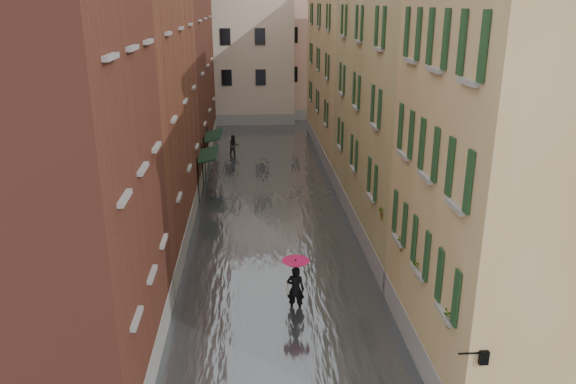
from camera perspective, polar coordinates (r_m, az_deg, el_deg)
name	(u,v)px	position (r m, az deg, el deg)	size (l,w,h in m)	color
ground	(283,332)	(20.12, -0.48, -14.00)	(120.00, 120.00, 0.00)	#5C5D5F
floodwater	(270,202)	(31.79, -1.88, -1.06)	(10.00, 60.00, 0.20)	#515659
building_left_near	(28,174)	(16.65, -24.92, 1.68)	(6.00, 8.00, 13.00)	brown
building_left_mid	(118,109)	(26.98, -16.88, 8.08)	(6.00, 14.00, 12.50)	brown
building_left_far	(164,60)	(41.51, -12.52, 12.99)	(6.00, 16.00, 14.00)	brown
building_right_near	(528,189)	(17.66, 23.20, 0.27)	(6.00, 8.00, 11.50)	#A38254
building_right_mid	(420,100)	(27.44, 13.25, 9.09)	(6.00, 14.00, 13.00)	tan
building_right_far	(359,76)	(41.97, 7.26, 11.62)	(6.00, 16.00, 11.50)	#A38254
building_end_cream	(228,50)	(55.10, -6.15, 14.13)	(12.00, 9.00, 13.00)	#BBAA95
building_end_pink	(319,53)	(57.52, 3.20, 13.90)	(10.00, 9.00, 12.00)	tan
awning_near	(208,156)	(32.68, -8.15, 3.67)	(1.09, 3.22, 2.80)	black
awning_far	(213,137)	(37.36, -7.65, 5.61)	(1.09, 3.21, 2.80)	black
wall_lantern	(482,356)	(14.46, 19.12, -15.48)	(0.71, 0.22, 0.35)	black
window_planters	(413,246)	(18.41, 12.62, -5.36)	(0.59, 8.40, 0.84)	brown
pedestrian_main	(296,280)	(20.68, 0.77, -8.95)	(1.03, 1.03, 2.06)	black
pedestrian_far	(234,146)	(41.46, -5.53, 4.65)	(0.80, 0.62, 1.64)	black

